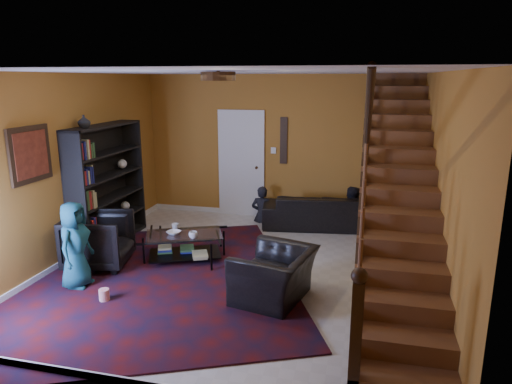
% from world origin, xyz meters
% --- Properties ---
extents(floor, '(5.50, 5.50, 0.00)m').
position_xyz_m(floor, '(0.00, 0.00, 0.00)').
color(floor, beige).
rests_on(floor, ground).
extents(room, '(5.50, 5.50, 5.50)m').
position_xyz_m(room, '(-1.33, 1.33, 0.05)').
color(room, '#A76725').
rests_on(room, ground).
extents(staircase, '(0.95, 5.02, 3.18)m').
position_xyz_m(staircase, '(2.12, -0.00, 1.40)').
color(staircase, brown).
rests_on(staircase, floor).
extents(bookshelf, '(0.35, 1.80, 2.00)m').
position_xyz_m(bookshelf, '(-2.40, 0.60, 0.96)').
color(bookshelf, black).
rests_on(bookshelf, floor).
extents(door, '(0.82, 0.05, 2.05)m').
position_xyz_m(door, '(-0.70, 2.73, 1.02)').
color(door, silver).
rests_on(door, floor).
extents(framed_picture, '(0.04, 0.74, 0.74)m').
position_xyz_m(framed_picture, '(-2.57, -0.90, 1.75)').
color(framed_picture, maroon).
rests_on(framed_picture, room).
extents(wall_hanging, '(0.14, 0.03, 0.90)m').
position_xyz_m(wall_hanging, '(0.15, 2.73, 1.55)').
color(wall_hanging, black).
rests_on(wall_hanging, room).
extents(ceiling_fixture, '(0.40, 0.40, 0.10)m').
position_xyz_m(ceiling_fixture, '(0.00, -0.80, 2.74)').
color(ceiling_fixture, '#3F2814').
rests_on(ceiling_fixture, room).
extents(rug, '(5.08, 5.35, 0.02)m').
position_xyz_m(rug, '(-1.06, -0.61, 0.01)').
color(rug, '#410B0C').
rests_on(rug, floor).
extents(sofa, '(2.24, 1.12, 0.63)m').
position_xyz_m(sofa, '(0.95, 2.30, 0.31)').
color(sofa, black).
rests_on(sofa, floor).
extents(armchair_left, '(1.04, 1.03, 0.80)m').
position_xyz_m(armchair_left, '(-2.05, -0.32, 0.40)').
color(armchair_left, black).
rests_on(armchair_left, floor).
extents(armchair_right, '(1.07, 1.16, 0.65)m').
position_xyz_m(armchair_right, '(0.67, -0.76, 0.32)').
color(armchair_right, black).
rests_on(armchair_right, floor).
extents(person_adult_a, '(0.43, 0.29, 1.16)m').
position_xyz_m(person_adult_a, '(-0.19, 2.35, 0.13)').
color(person_adult_a, black).
rests_on(person_adult_a, sofa).
extents(person_adult_b, '(0.63, 0.51, 1.25)m').
position_xyz_m(person_adult_b, '(1.50, 2.35, 0.17)').
color(person_adult_b, black).
rests_on(person_adult_b, sofa).
extents(person_child, '(0.39, 0.59, 1.18)m').
position_xyz_m(person_child, '(-1.95, -1.02, 0.59)').
color(person_child, '#174A58').
rests_on(person_child, armchair_left).
extents(coffee_table, '(1.29, 1.06, 0.43)m').
position_xyz_m(coffee_table, '(-0.90, 0.16, 0.24)').
color(coffee_table, black).
rests_on(coffee_table, floor).
extents(cup_a, '(0.17, 0.17, 0.10)m').
position_xyz_m(cup_a, '(-0.70, 0.01, 0.48)').
color(cup_a, '#999999').
rests_on(cup_a, coffee_table).
extents(cup_b, '(0.14, 0.14, 0.10)m').
position_xyz_m(cup_b, '(-1.11, 0.31, 0.48)').
color(cup_b, '#999999').
rests_on(cup_b, coffee_table).
extents(bowl, '(0.25, 0.25, 0.05)m').
position_xyz_m(bowl, '(-1.05, 0.11, 0.45)').
color(bowl, '#999999').
rests_on(bowl, coffee_table).
extents(vase, '(0.18, 0.18, 0.19)m').
position_xyz_m(vase, '(-2.41, 0.10, 2.10)').
color(vase, '#999999').
rests_on(vase, bookshelf).
extents(popcorn_bucket, '(0.16, 0.16, 0.15)m').
position_xyz_m(popcorn_bucket, '(-1.38, -1.32, 0.09)').
color(popcorn_bucket, red).
rests_on(popcorn_bucket, rug).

